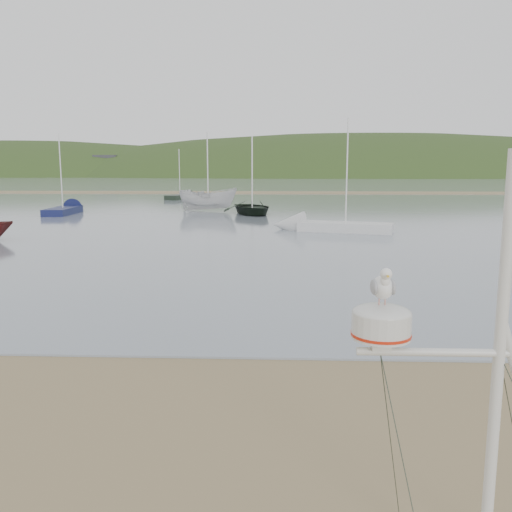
{
  "coord_description": "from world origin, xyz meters",
  "views": [
    {
      "loc": [
        1.98,
        -5.66,
        3.55
      ],
      "look_at": [
        1.7,
        1.0,
        2.46
      ],
      "focal_mm": 38.0,
      "sensor_mm": 36.0,
      "label": 1
    }
  ],
  "objects_px": {
    "boat_dark": "(252,181)",
    "sailboat_blue_near": "(70,209)",
    "mast_rig": "(485,479)",
    "sailboat_dark_mid": "(186,196)",
    "sailboat_white_near": "(314,226)",
    "boat_white": "(208,181)"
  },
  "relations": [
    {
      "from": "boat_dark",
      "to": "sailboat_blue_near",
      "type": "distance_m",
      "value": 14.71
    },
    {
      "from": "mast_rig",
      "to": "sailboat_blue_near",
      "type": "bearing_deg",
      "value": 115.48
    },
    {
      "from": "boat_dark",
      "to": "sailboat_blue_near",
      "type": "relative_size",
      "value": 0.75
    },
    {
      "from": "mast_rig",
      "to": "sailboat_dark_mid",
      "type": "xyz_separation_m",
      "value": [
        -12.15,
        57.28,
        -0.78
      ]
    },
    {
      "from": "boat_dark",
      "to": "sailboat_white_near",
      "type": "height_order",
      "value": "sailboat_white_near"
    },
    {
      "from": "sailboat_blue_near",
      "to": "sailboat_dark_mid",
      "type": "bearing_deg",
      "value": 72.9
    },
    {
      "from": "boat_dark",
      "to": "mast_rig",
      "type": "bearing_deg",
      "value": -105.45
    },
    {
      "from": "mast_rig",
      "to": "boat_dark",
      "type": "height_order",
      "value": "boat_dark"
    },
    {
      "from": "boat_dark",
      "to": "sailboat_white_near",
      "type": "distance_m",
      "value": 11.15
    },
    {
      "from": "sailboat_white_near",
      "to": "sailboat_dark_mid",
      "type": "distance_m",
      "value": 33.45
    },
    {
      "from": "mast_rig",
      "to": "boat_white",
      "type": "height_order",
      "value": "boat_white"
    },
    {
      "from": "boat_white",
      "to": "sailboat_white_near",
      "type": "height_order",
      "value": "sailboat_white_near"
    },
    {
      "from": "sailboat_blue_near",
      "to": "boat_dark",
      "type": "bearing_deg",
      "value": -6.01
    },
    {
      "from": "mast_rig",
      "to": "sailboat_white_near",
      "type": "distance_m",
      "value": 26.28
    },
    {
      "from": "boat_dark",
      "to": "boat_white",
      "type": "xyz_separation_m",
      "value": [
        -3.79,
        3.65,
        -0.08
      ]
    },
    {
      "from": "boat_dark",
      "to": "boat_white",
      "type": "distance_m",
      "value": 5.26
    },
    {
      "from": "boat_dark",
      "to": "sailboat_dark_mid",
      "type": "height_order",
      "value": "sailboat_dark_mid"
    },
    {
      "from": "sailboat_white_near",
      "to": "sailboat_dark_mid",
      "type": "bearing_deg",
      "value": 111.96
    },
    {
      "from": "boat_dark",
      "to": "boat_white",
      "type": "relative_size",
      "value": 1.03
    },
    {
      "from": "boat_white",
      "to": "sailboat_dark_mid",
      "type": "xyz_separation_m",
      "value": [
        -4.73,
        17.19,
        -2.14
      ]
    },
    {
      "from": "boat_white",
      "to": "sailboat_white_near",
      "type": "distance_m",
      "value": 16.01
    },
    {
      "from": "boat_dark",
      "to": "sailboat_dark_mid",
      "type": "relative_size",
      "value": 0.81
    }
  ]
}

